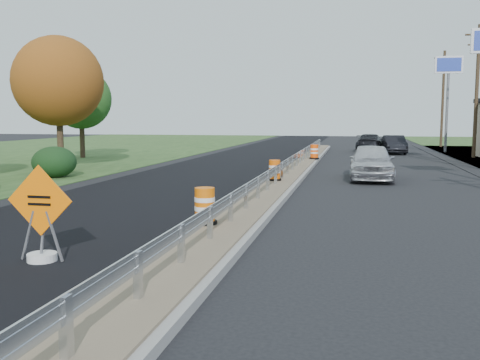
% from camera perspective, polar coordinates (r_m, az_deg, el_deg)
% --- Properties ---
extents(ground, '(140.00, 140.00, 0.00)m').
position_cam_1_polar(ground, '(17.60, 1.94, -2.70)').
color(ground, black).
rests_on(ground, ground).
extents(milled_overlay, '(7.20, 120.00, 0.01)m').
position_cam_1_polar(milled_overlay, '(28.24, -3.30, 0.83)').
color(milled_overlay, black).
rests_on(milled_overlay, ground).
extents(median, '(1.60, 55.00, 0.23)m').
position_cam_1_polar(median, '(25.43, 5.10, 0.41)').
color(median, gray).
rests_on(median, ground).
extents(guardrail, '(0.10, 46.15, 0.72)m').
position_cam_1_polar(guardrail, '(26.36, 5.38, 1.97)').
color(guardrail, silver).
rests_on(guardrail, median).
extents(pylon_sign_north, '(2.20, 0.30, 7.90)m').
position_cam_1_polar(pylon_sign_north, '(47.82, 21.35, 10.52)').
color(pylon_sign_north, slate).
rests_on(pylon_sign_north, ground).
extents(utility_pole_nmid, '(1.90, 0.26, 9.40)m').
position_cam_1_polar(utility_pole_nmid, '(42.01, 23.94, 8.90)').
color(utility_pole_nmid, '#473523').
rests_on(utility_pole_nmid, ground).
extents(utility_pole_north, '(1.90, 0.26, 9.40)m').
position_cam_1_polar(utility_pole_north, '(56.77, 20.83, 8.29)').
color(utility_pole_north, '#473523').
rests_on(utility_pole_north, ground).
extents(hedge_north, '(2.09, 2.09, 1.52)m').
position_cam_1_polar(hedge_north, '(27.11, -19.20, 1.83)').
color(hedge_north, black).
rests_on(hedge_north, ground).
extents(tree_near_red, '(4.95, 4.95, 7.35)m').
position_cam_1_polar(tree_near_red, '(31.55, -18.84, 9.93)').
color(tree_near_red, '#473523').
rests_on(tree_near_red, ground).
extents(tree_near_back, '(4.29, 4.29, 6.37)m').
position_cam_1_polar(tree_near_back, '(39.95, -16.61, 8.30)').
color(tree_near_back, '#473523').
rests_on(tree_near_back, ground).
extents(caution_sign, '(1.40, 0.59, 1.94)m').
position_cam_1_polar(caution_sign, '(11.38, -20.43, -5.75)').
color(caution_sign, white).
rests_on(caution_sign, ground).
extents(barrel_median_near, '(0.62, 0.62, 0.91)m').
position_cam_1_polar(barrel_median_near, '(13.30, -3.78, -2.84)').
color(barrel_median_near, black).
rests_on(barrel_median_near, median).
extents(barrel_median_mid, '(0.59, 0.59, 0.87)m').
position_cam_1_polar(barrel_median_mid, '(22.59, 3.70, 1.01)').
color(barrel_median_mid, black).
rests_on(barrel_median_mid, median).
extents(barrel_median_far, '(0.63, 0.63, 0.92)m').
position_cam_1_polar(barrel_median_far, '(34.89, 7.93, 2.98)').
color(barrel_median_far, black).
rests_on(barrel_median_far, median).
extents(car_silver, '(1.98, 4.91, 1.67)m').
position_cam_1_polar(car_silver, '(25.59, 13.84, 1.91)').
color(car_silver, silver).
rests_on(car_silver, ground).
extents(car_dark_mid, '(1.86, 4.56, 1.47)m').
position_cam_1_polar(car_dark_mid, '(44.87, 16.11, 3.66)').
color(car_dark_mid, black).
rests_on(car_dark_mid, ground).
extents(car_dark_far, '(2.66, 5.37, 1.50)m').
position_cam_1_polar(car_dark_far, '(47.75, 13.70, 3.91)').
color(car_dark_far, black).
rests_on(car_dark_far, ground).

